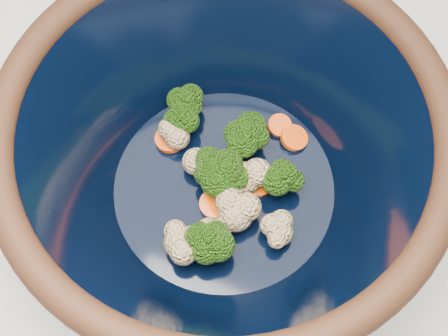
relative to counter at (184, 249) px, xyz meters
The scene contains 4 objects.
ground 0.45m from the counter, ahead, with size 3.00×3.00×0.00m, color #9E7A54.
counter is the anchor object (origin of this frame).
mixing_bowl 0.56m from the counter, 30.41° to the right, with size 0.42×0.42×0.18m.
vegetable_pile 0.53m from the counter, 29.72° to the right, with size 0.17×0.19×0.05m.
Camera 1 is at (0.21, -0.30, 1.51)m, focal length 50.00 mm.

